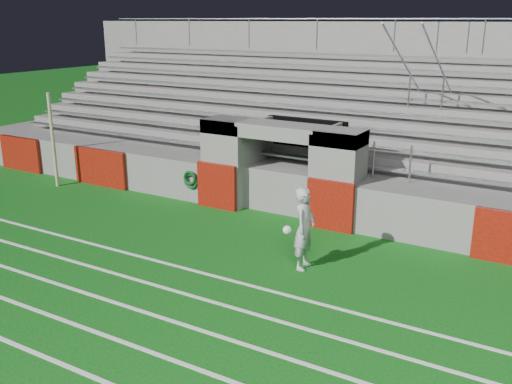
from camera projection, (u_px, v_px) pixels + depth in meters
The scene contains 6 objects.
ground at pixel (211, 254), 13.65m from camera, with size 90.00×90.00×0.00m, color #0D5111.
field_post at pixel (53, 140), 18.72m from camera, with size 0.11×0.11×3.12m, color #B7B088.
field_markings at pixel (41, 355), 9.51m from camera, with size 28.00×8.09×0.01m.
stadium_structure at pixel (340, 136), 19.79m from camera, with size 26.00×8.48×5.42m.
goalkeeper_with_ball at pixel (304, 228), 12.62m from camera, with size 0.69×0.72×1.87m.
hose_coil at pixel (191, 180), 17.18m from camera, with size 0.50×0.14×0.58m.
Camera 1 is at (7.30, -10.36, 5.39)m, focal length 40.00 mm.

